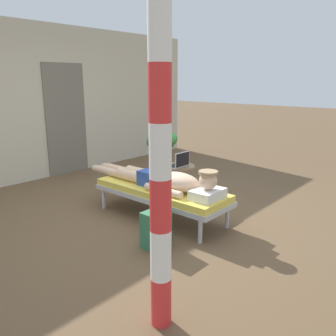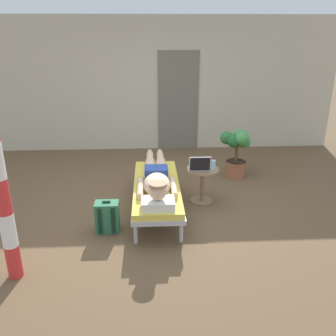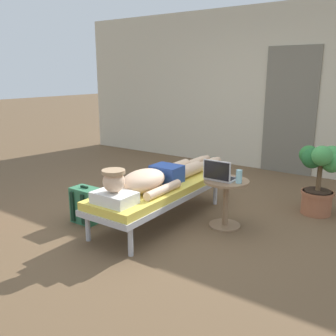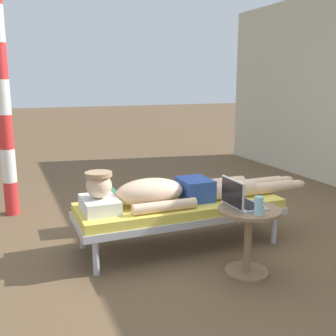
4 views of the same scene
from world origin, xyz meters
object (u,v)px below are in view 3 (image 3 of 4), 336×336
side_table (226,195)px  laptop (219,175)px  lounge_chair (159,191)px  backpack (86,205)px  potted_plant (321,173)px  person_reclining (156,177)px  drink_glass (239,177)px

side_table → laptop: (-0.06, -0.05, 0.23)m
lounge_chair → side_table: (0.68, 0.27, 0.01)m
lounge_chair → backpack: backpack is taller
side_table → potted_plant: potted_plant is taller
lounge_chair → side_table: bearing=21.6°
lounge_chair → backpack: bearing=-141.8°
lounge_chair → laptop: size_ratio=5.98×
side_table → potted_plant: 1.23m
lounge_chair → potted_plant: bearing=41.1°
lounge_chair → person_reclining: size_ratio=0.85×
laptop → backpack: 1.51m
potted_plant → lounge_chair: bearing=-138.9°
drink_glass → side_table: bearing=171.1°
side_table → potted_plant: bearing=52.7°
backpack → side_table: bearing=30.4°
laptop → drink_glass: (0.21, 0.03, 0.01)m
lounge_chair → potted_plant: size_ratio=2.18×
side_table → potted_plant: (0.74, 0.97, 0.14)m
person_reclining → backpack: size_ratio=5.12×
lounge_chair → laptop: laptop is taller
side_table → drink_glass: drink_glass is taller
laptop → backpack: bearing=-150.2°
laptop → side_table: bearing=40.5°
side_table → backpack: (-1.33, -0.78, -0.16)m
lounge_chair → laptop: (0.62, 0.22, 0.24)m
side_table → person_reclining: bearing=-154.7°
laptop → lounge_chair: bearing=-160.7°
drink_glass → potted_plant: potted_plant is taller
drink_glass → person_reclining: bearing=-160.2°
laptop → potted_plant: 1.30m
lounge_chair → drink_glass: (0.83, 0.25, 0.25)m
side_table → drink_glass: size_ratio=3.80×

